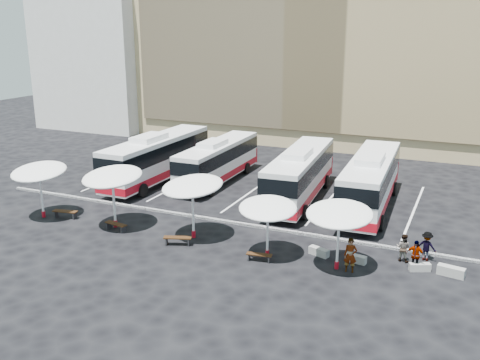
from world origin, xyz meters
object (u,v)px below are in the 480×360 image
at_px(wood_bench_2, 178,239).
at_px(passenger_2, 415,255).
at_px(bus_2, 300,173).
at_px(sunshade_0, 39,172).
at_px(passenger_1, 403,248).
at_px(bus_3, 371,180).
at_px(sunshade_2, 192,186).
at_px(passenger_3, 427,246).
at_px(wood_bench_0, 65,212).
at_px(sunshade_1, 112,177).
at_px(conc_bench_2, 420,267).
at_px(wood_bench_1, 116,225).
at_px(passenger_0, 350,255).
at_px(sunshade_3, 268,208).
at_px(wood_bench_3, 259,256).
at_px(conc_bench_1, 356,259).
at_px(sunshade_4, 339,214).
at_px(bus_1, 218,160).
at_px(conc_bench_0, 319,252).
at_px(conc_bench_3, 451,271).
at_px(bus_0, 157,157).

height_order(wood_bench_2, passenger_2, passenger_2).
bearing_deg(bus_2, sunshade_0, -148.01).
bearing_deg(passenger_1, passenger_2, 138.79).
relative_size(bus_3, sunshade_2, 2.61).
relative_size(passenger_2, passenger_3, 1.01).
distance_m(wood_bench_0, passenger_2, 22.14).
relative_size(bus_3, sunshade_1, 3.06).
bearing_deg(conc_bench_2, wood_bench_1, -174.31).
bearing_deg(passenger_0, passenger_2, 17.36).
relative_size(sunshade_0, sunshade_3, 0.98).
relative_size(sunshade_2, wood_bench_0, 2.81).
bearing_deg(passenger_3, wood_bench_3, 36.47).
bearing_deg(conc_bench_1, passenger_3, 28.11).
xyz_separation_m(sunshade_4, wood_bench_2, (-9.24, -0.69, -2.66)).
bearing_deg(passenger_1, conc_bench_1, 38.46).
relative_size(bus_3, passenger_3, 7.69).
relative_size(bus_3, wood_bench_0, 7.32).
bearing_deg(wood_bench_1, wood_bench_0, 173.97).
relative_size(bus_1, passenger_0, 6.15).
relative_size(passenger_1, passenger_3, 0.95).
xyz_separation_m(conc_bench_0, passenger_1, (4.34, 1.12, 0.56)).
bearing_deg(passenger_2, sunshade_4, -147.90).
xyz_separation_m(sunshade_3, conc_bench_3, (9.44, 1.59, -2.56)).
xyz_separation_m(wood_bench_2, conc_bench_3, (14.78, 2.24, -0.13)).
height_order(bus_0, passenger_2, bus_0).
relative_size(bus_2, passenger_1, 7.98).
height_order(bus_2, wood_bench_3, bus_2).
relative_size(sunshade_1, sunshade_2, 0.85).
xyz_separation_m(sunshade_3, conc_bench_0, (2.58, 1.30, -2.60)).
bearing_deg(bus_2, wood_bench_1, -132.99).
bearing_deg(wood_bench_0, bus_1, 65.55).
relative_size(wood_bench_3, conc_bench_1, 1.27).
bearing_deg(conc_bench_3, conc_bench_1, -175.51).
xyz_separation_m(bus_3, wood_bench_3, (-3.70, -11.33, -1.71)).
relative_size(bus_0, sunshade_0, 3.20).
xyz_separation_m(conc_bench_1, passenger_2, (2.99, 0.29, 0.62)).
distance_m(sunshade_0, sunshade_1, 5.51).
xyz_separation_m(wood_bench_2, passenger_1, (12.26, 3.07, 0.40)).
distance_m(wood_bench_1, passenger_1, 17.15).
height_order(sunshade_3, wood_bench_2, sunshade_3).
xyz_separation_m(bus_0, conc_bench_0, (16.23, -9.05, -1.84)).
relative_size(bus_0, sunshade_3, 3.14).
xyz_separation_m(sunshade_1, conc_bench_2, (18.36, 1.28, -3.10)).
xyz_separation_m(conc_bench_1, passenger_0, (-0.05, -1.24, 0.71)).
height_order(bus_0, passenger_0, bus_0).
height_order(bus_3, conc_bench_0, bus_3).
distance_m(sunshade_3, passenger_3, 8.85).
distance_m(sunshade_1, wood_bench_0, 4.97).
bearing_deg(wood_bench_0, sunshade_4, -0.65).
xyz_separation_m(bus_2, bus_3, (5.06, 0.12, 0.04)).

